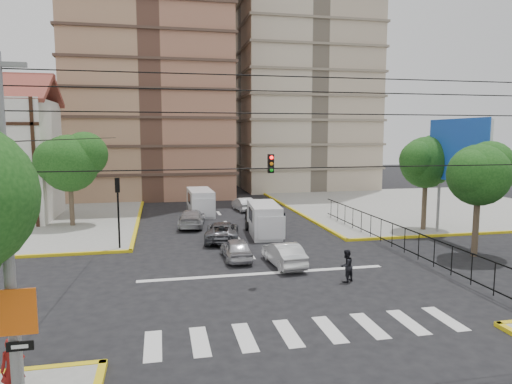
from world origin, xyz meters
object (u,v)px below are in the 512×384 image
object	(u,v)px
van_right_lane	(265,220)
van_left_lane	(201,203)
car_silver_front_left	(236,249)
car_white_front_right	(284,254)
traffic_light_nw	(118,201)
district_sign	(19,323)
pedestrian_sw_corner	(13,369)
pedestrian_crosswalk	(346,266)

from	to	relation	value
van_right_lane	van_left_lane	world-z (taller)	van_left_lane
van_right_lane	car_silver_front_left	distance (m)	6.60
car_white_front_right	traffic_light_nw	bearing A→B (deg)	-34.76
district_sign	car_silver_front_left	world-z (taller)	district_sign
van_right_lane	pedestrian_sw_corner	xyz separation A→B (m)	(-11.23, -18.72, -0.11)
car_silver_front_left	pedestrian_sw_corner	distance (m)	15.26
district_sign	pedestrian_sw_corner	size ratio (longest dim) A/B	1.91
car_silver_front_left	car_white_front_right	bearing A→B (deg)	142.21
traffic_light_nw	car_white_front_right	world-z (taller)	traffic_light_nw
pedestrian_crosswalk	pedestrian_sw_corner	bearing A→B (deg)	1.18
traffic_light_nw	pedestrian_crosswalk	world-z (taller)	traffic_light_nw
van_right_lane	pedestrian_crosswalk	size ratio (longest dim) A/B	3.19
van_left_lane	pedestrian_sw_corner	xyz separation A→B (m)	(-7.47, -27.99, -0.13)
car_white_front_right	van_left_lane	bearing A→B (deg)	-84.02
district_sign	car_white_front_right	xyz separation A→B (m)	(10.15, 11.65, -1.80)
car_silver_front_left	car_white_front_right	xyz separation A→B (m)	(2.35, -1.79, 0.02)
car_white_front_right	pedestrian_crosswalk	size ratio (longest dim) A/B	2.47
traffic_light_nw	district_sign	world-z (taller)	traffic_light_nw
van_right_lane	car_white_front_right	distance (m)	7.67
car_white_front_right	pedestrian_sw_corner	distance (m)	15.30
traffic_light_nw	car_silver_front_left	size ratio (longest dim) A/B	1.19
pedestrian_sw_corner	pedestrian_crosswalk	bearing A→B (deg)	15.35
van_left_lane	van_right_lane	bearing A→B (deg)	-69.84
car_silver_front_left	pedestrian_sw_corner	world-z (taller)	pedestrian_sw_corner
traffic_light_nw	pedestrian_crosswalk	distance (m)	14.55
district_sign	van_right_lane	xyz separation A→B (m)	(10.85, 19.28, -1.36)
district_sign	car_silver_front_left	distance (m)	15.65
traffic_light_nw	pedestrian_sw_corner	size ratio (longest dim) A/B	2.63
pedestrian_sw_corner	car_silver_front_left	bearing A→B (deg)	41.75
van_right_lane	car_white_front_right	xyz separation A→B (m)	(-0.70, -7.62, -0.44)
van_left_lane	car_white_front_right	bearing A→B (deg)	-81.65
van_right_lane	car_silver_front_left	size ratio (longest dim) A/B	1.39
pedestrian_crosswalk	traffic_light_nw	bearing A→B (deg)	-67.51
van_right_lane	van_left_lane	xyz separation A→B (m)	(-3.76, 9.27, 0.02)
traffic_light_nw	van_left_lane	size ratio (longest dim) A/B	0.85
traffic_light_nw	van_right_lane	world-z (taller)	traffic_light_nw
van_right_lane	van_left_lane	bearing A→B (deg)	117.03
van_right_lane	car_white_front_right	world-z (taller)	van_right_lane
van_right_lane	van_left_lane	distance (m)	10.00
van_left_lane	car_white_front_right	xyz separation A→B (m)	(3.06, -16.90, -0.46)
van_right_lane	pedestrian_sw_corner	bearing A→B (deg)	-115.99
pedestrian_crosswalk	van_left_lane	bearing A→B (deg)	-105.34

